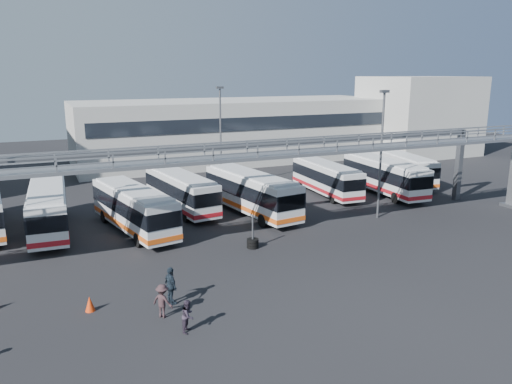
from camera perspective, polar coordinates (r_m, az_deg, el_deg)
name	(u,v)px	position (r m, az deg, el deg)	size (l,w,h in m)	color
ground	(286,271)	(30.10, 3.47, -8.99)	(140.00, 140.00, 0.00)	black
gantry	(247,164)	(33.67, -1.02, 3.23)	(51.40, 5.15, 7.10)	gray
warehouse	(236,130)	(67.83, -2.34, 7.10)	(42.00, 14.00, 8.00)	#9E9E99
building_right	(418,116)	(76.42, 18.06, 8.30)	(14.00, 12.00, 11.00)	#B2B2AD
light_pole_mid	(381,148)	(40.70, 14.13, 4.92)	(0.70, 0.35, 10.21)	#4C4F54
light_pole_back	(221,132)	(49.95, -4.07, 6.80)	(0.70, 0.35, 10.21)	#4C4F54
bus_2	(48,208)	(39.56, -22.66, -1.68)	(3.08, 11.19, 3.37)	silver
bus_3	(134,207)	(37.83, -13.82, -1.72)	(4.55, 11.20, 3.32)	silver
bus_4	(181,190)	(42.81, -8.58, 0.19)	(3.79, 10.79, 3.21)	silver
bus_5	(251,192)	(41.28, -0.55, 0.05)	(4.18, 11.63, 3.46)	silver
bus_7	(326,177)	(48.37, 8.04, 1.66)	(2.89, 10.26, 3.08)	silver
bus_8	(384,175)	(49.87, 14.44, 1.90)	(3.25, 11.22, 3.37)	silver
bus_9	(402,167)	(55.18, 16.33, 2.75)	(4.33, 10.73, 3.18)	silver
pedestrian_b	(188,316)	(23.46, -7.77, -13.84)	(0.74, 0.58, 1.53)	#2C2432
pedestrian_c	(163,301)	(24.86, -10.64, -12.13)	(1.08, 0.62, 1.67)	#322124
pedestrian_d	(171,286)	(26.01, -9.71, -10.53)	(1.16, 0.48, 1.98)	#19232E
cone_right	(90,304)	(26.51, -18.46, -12.02)	(0.48, 0.48, 0.77)	red
tire_stack	(253,242)	(33.68, -0.38, -5.78)	(0.80, 0.80, 2.28)	black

